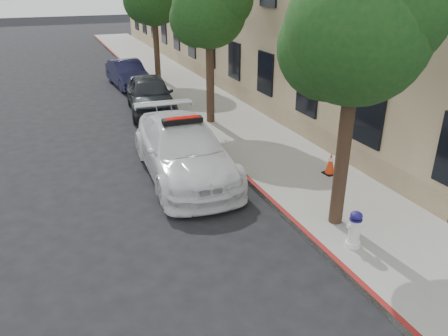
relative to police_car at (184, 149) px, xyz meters
name	(u,v)px	position (x,y,z in m)	size (l,w,h in m)	color
ground	(186,210)	(-0.60, -2.00, -0.78)	(120.00, 120.00, 0.00)	black
sidewalk	(195,97)	(3.00, 8.00, -0.71)	(3.20, 50.00, 0.15)	gray
curb_strip	(162,100)	(1.46, 8.00, -0.71)	(0.12, 50.00, 0.15)	maroon
tree_near	(359,31)	(2.33, -4.02, 3.49)	(2.92, 2.82, 5.62)	black
tree_mid	(210,10)	(2.33, 3.98, 3.38)	(2.77, 2.64, 5.43)	black
police_car	(184,149)	(0.00, 0.00, 0.00)	(2.44, 5.48, 1.71)	white
parked_car_mid	(150,94)	(0.60, 6.56, -0.03)	(1.78, 4.41, 1.50)	black
parked_car_far	(128,74)	(0.60, 11.51, -0.12)	(1.40, 4.02, 1.32)	black
fire_hydrant	(354,229)	(2.05, -4.96, -0.25)	(0.34, 0.31, 0.80)	silver
traffic_cone	(331,163)	(3.69, -1.77, -0.32)	(0.37, 0.37, 0.64)	black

